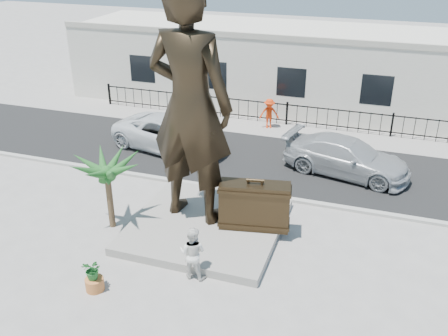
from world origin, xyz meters
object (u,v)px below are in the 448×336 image
object	(u,v)px
suitcase	(254,206)
tourist	(193,253)
statue	(190,106)
car_white	(170,134)

from	to	relation	value
suitcase	tourist	xyz separation A→B (m)	(-1.15, -2.91, -0.27)
statue	suitcase	world-z (taller)	statue
statue	car_white	bearing A→B (deg)	-51.50
statue	suitcase	xyz separation A→B (m)	(2.35, -0.13, -3.33)
statue	suitcase	size ratio (longest dim) A/B	3.47
statue	suitcase	bearing A→B (deg)	-175.91
statue	tourist	bearing A→B (deg)	118.84
statue	tourist	distance (m)	4.87
suitcase	car_white	bearing A→B (deg)	124.12
tourist	car_white	distance (m)	10.02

